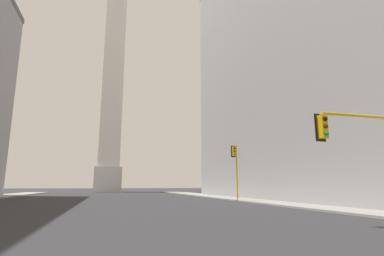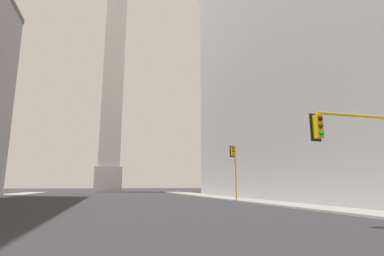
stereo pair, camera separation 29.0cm
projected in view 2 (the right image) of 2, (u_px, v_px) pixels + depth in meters
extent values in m
cube|color=gray|center=(253.00, 200.00, 34.65)|extent=(5.00, 100.74, 0.15)
cube|color=#9E9EA0|center=(316.00, 44.00, 40.49)|extent=(18.28, 47.77, 41.17)
cube|color=silver|center=(108.00, 180.00, 81.86)|extent=(7.17, 7.17, 6.65)
cube|color=white|center=(114.00, 57.00, 88.65)|extent=(5.74, 5.74, 65.19)
cylinder|color=yellow|center=(359.00, 116.00, 14.62)|extent=(4.81, 0.14, 0.14)
cube|color=#E5B20F|center=(318.00, 127.00, 13.87)|extent=(0.36, 0.36, 1.10)
cube|color=black|center=(315.00, 127.00, 14.04)|extent=(0.58, 0.07, 1.32)
sphere|color=#410907|center=(320.00, 119.00, 13.76)|extent=(0.22, 0.22, 0.22)
sphere|color=#483506|center=(321.00, 126.00, 13.69)|extent=(0.22, 0.22, 0.22)
sphere|color=green|center=(322.00, 133.00, 13.63)|extent=(0.22, 0.22, 0.22)
cylinder|color=yellow|center=(236.00, 173.00, 34.06)|extent=(0.18, 0.18, 6.32)
cylinder|color=#262626|center=(236.00, 201.00, 33.47)|extent=(0.40, 0.40, 0.10)
cube|color=#E5B20F|center=(233.00, 151.00, 34.45)|extent=(0.34, 0.34, 1.10)
cube|color=black|center=(232.00, 151.00, 34.62)|extent=(0.58, 0.04, 1.32)
sphere|color=#410907|center=(233.00, 148.00, 34.33)|extent=(0.22, 0.22, 0.22)
sphere|color=#483506|center=(233.00, 151.00, 34.27)|extent=(0.22, 0.22, 0.22)
sphere|color=green|center=(233.00, 154.00, 34.20)|extent=(0.22, 0.22, 0.22)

